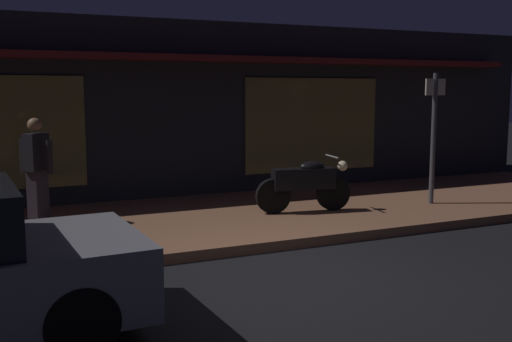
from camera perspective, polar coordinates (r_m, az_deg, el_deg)
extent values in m
plane|color=black|center=(7.43, 2.98, -9.87)|extent=(60.00, 60.00, 0.00)
cube|color=brown|center=(10.07, -4.93, -4.73)|extent=(18.00, 4.00, 0.15)
cube|color=black|center=(13.10, -10.03, 5.68)|extent=(18.00, 2.80, 3.60)
cube|color=brown|center=(13.01, 5.45, 4.42)|extent=(3.20, 0.04, 2.00)
cube|color=#591919|center=(11.52, -8.06, 10.67)|extent=(16.20, 0.50, 0.12)
cylinder|color=black|center=(10.19, 1.64, -2.41)|extent=(0.61, 0.22, 0.60)
cylinder|color=black|center=(10.55, 7.37, -2.12)|extent=(0.61, 0.22, 0.60)
cube|color=black|center=(10.31, 4.57, -0.73)|extent=(1.13, 0.45, 0.36)
ellipsoid|color=black|center=(10.34, 5.37, 0.39)|extent=(0.47, 0.31, 0.20)
sphere|color=#F9EDB7|center=(10.55, 8.27, 0.50)|extent=(0.18, 0.18, 0.18)
cylinder|color=gray|center=(10.45, 7.28, 1.39)|extent=(0.12, 0.55, 0.03)
cube|color=#28232D|center=(10.00, -20.09, -2.36)|extent=(0.34, 0.34, 0.85)
cube|color=black|center=(9.90, -20.28, 1.72)|extent=(0.43, 0.42, 0.58)
sphere|color=#8C6647|center=(9.87, -20.39, 4.15)|extent=(0.22, 0.22, 0.22)
cylinder|color=black|center=(10.08, -21.37, 1.37)|extent=(0.13, 0.13, 0.52)
cylinder|color=black|center=(9.74, -19.11, 1.27)|extent=(0.13, 0.13, 0.52)
cylinder|color=#47474C|center=(11.46, 16.57, 2.94)|extent=(0.09, 0.09, 2.40)
cube|color=beige|center=(11.43, 16.76, 7.69)|extent=(0.44, 0.03, 0.30)
cylinder|color=black|center=(6.82, -18.92, -9.09)|extent=(0.65, 0.25, 0.64)
cylinder|color=black|center=(5.36, -16.38, -13.65)|extent=(0.65, 0.25, 0.64)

